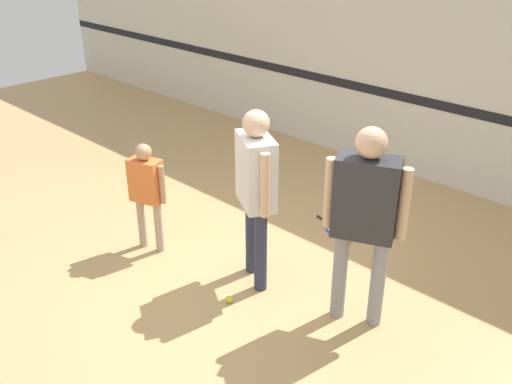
% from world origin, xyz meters
% --- Properties ---
extents(ground_plane, '(16.00, 16.00, 0.00)m').
position_xyz_m(ground_plane, '(0.00, 0.00, 0.00)').
color(ground_plane, tan).
extents(wall_back, '(16.00, 0.07, 3.20)m').
position_xyz_m(wall_back, '(0.00, 3.37, 1.60)').
color(wall_back, silver).
rests_on(wall_back, ground_plane).
extents(person_instructor, '(0.56, 0.47, 1.69)m').
position_xyz_m(person_instructor, '(0.21, 0.17, 1.04)').
color(person_instructor, '#2D334C').
rests_on(person_instructor, ground_plane).
extents(person_student_left, '(0.43, 0.27, 1.16)m').
position_xyz_m(person_student_left, '(-0.96, -0.17, 0.72)').
color(person_student_left, tan).
rests_on(person_student_left, ground_plane).
extents(person_student_right, '(0.62, 0.44, 1.75)m').
position_xyz_m(person_student_right, '(1.24, 0.34, 1.08)').
color(person_student_right, gray).
rests_on(person_student_right, ground_plane).
extents(racket_spare_on_floor, '(0.53, 0.35, 0.03)m').
position_xyz_m(racket_spare_on_floor, '(0.21, 1.49, 0.01)').
color(racket_spare_on_floor, blue).
rests_on(racket_spare_on_floor, ground_plane).
extents(tennis_ball_near_instructor, '(0.07, 0.07, 0.07)m').
position_xyz_m(tennis_ball_near_instructor, '(0.29, -0.26, 0.03)').
color(tennis_ball_near_instructor, '#CCE038').
rests_on(tennis_ball_near_instructor, ground_plane).
extents(tennis_ball_by_spare_racket, '(0.07, 0.07, 0.07)m').
position_xyz_m(tennis_ball_by_spare_racket, '(0.47, 1.33, 0.03)').
color(tennis_ball_by_spare_racket, '#CCE038').
rests_on(tennis_ball_by_spare_racket, ground_plane).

